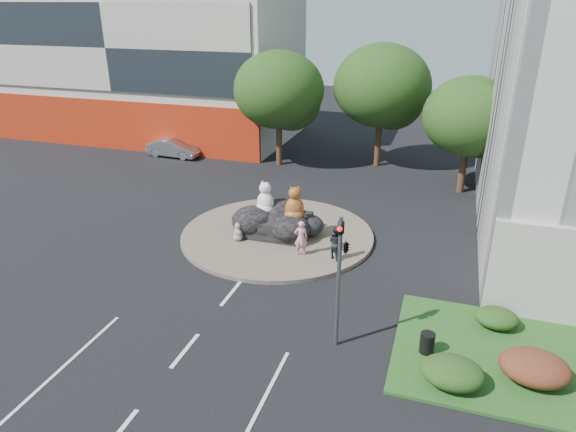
# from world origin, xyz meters

# --- Properties ---
(ground) EXTENTS (120.00, 120.00, 0.00)m
(ground) POSITION_xyz_m (0.00, 0.00, 0.00)
(ground) COLOR black
(ground) RESTS_ON ground
(roundabout_island) EXTENTS (10.00, 10.00, 0.20)m
(roundabout_island) POSITION_xyz_m (0.00, 10.00, 0.10)
(roundabout_island) COLOR brown
(roundabout_island) RESTS_ON ground
(rock_plinth) EXTENTS (3.20, 2.60, 0.90)m
(rock_plinth) POSITION_xyz_m (0.00, 10.00, 0.65)
(rock_plinth) COLOR black
(rock_plinth) RESTS_ON roundabout_island
(shophouse_block) EXTENTS (25.20, 12.30, 17.40)m
(shophouse_block) POSITION_xyz_m (-18.00, 27.91, 6.18)
(shophouse_block) COLOR beige
(shophouse_block) RESTS_ON ground
(grass_verge) EXTENTS (10.00, 6.00, 0.12)m
(grass_verge) POSITION_xyz_m (12.00, 3.00, 0.06)
(grass_verge) COLOR #204717
(grass_verge) RESTS_ON ground
(tree_left) EXTENTS (6.46, 6.46, 8.27)m
(tree_left) POSITION_xyz_m (-3.93, 22.06, 5.25)
(tree_left) COLOR #382314
(tree_left) RESTS_ON ground
(tree_mid) EXTENTS (6.84, 6.84, 8.76)m
(tree_mid) POSITION_xyz_m (3.07, 24.06, 5.56)
(tree_mid) COLOR #382314
(tree_mid) RESTS_ON ground
(tree_right) EXTENTS (5.70, 5.70, 7.30)m
(tree_right) POSITION_xyz_m (9.07, 20.06, 4.63)
(tree_right) COLOR #382314
(tree_right) RESTS_ON ground
(hedge_near_green) EXTENTS (2.00, 1.60, 0.90)m
(hedge_near_green) POSITION_xyz_m (9.00, 1.00, 0.57)
(hedge_near_green) COLOR #173B12
(hedge_near_green) RESTS_ON grass_verge
(hedge_red) EXTENTS (2.20, 1.76, 0.99)m
(hedge_red) POSITION_xyz_m (11.50, 2.00, 0.61)
(hedge_red) COLOR #4A2113
(hedge_red) RESTS_ON grass_verge
(hedge_back_green) EXTENTS (1.60, 1.28, 0.72)m
(hedge_back_green) POSITION_xyz_m (10.50, 4.80, 0.48)
(hedge_back_green) COLOR #173B12
(hedge_back_green) RESTS_ON grass_verge
(traffic_light) EXTENTS (0.44, 1.24, 5.00)m
(traffic_light) POSITION_xyz_m (5.10, 2.00, 3.62)
(traffic_light) COLOR #595B60
(traffic_light) RESTS_ON ground
(street_lamp) EXTENTS (2.34, 0.22, 8.06)m
(street_lamp) POSITION_xyz_m (12.82, 8.00, 4.55)
(street_lamp) COLOR #595B60
(street_lamp) RESTS_ON ground
(cat_white) EXTENTS (1.34, 1.25, 1.81)m
(cat_white) POSITION_xyz_m (-0.73, 10.24, 2.00)
(cat_white) COLOR silver
(cat_white) RESTS_ON rock_plinth
(cat_tabby) EXTENTS (1.43, 1.36, 1.85)m
(cat_tabby) POSITION_xyz_m (0.97, 9.92, 2.02)
(cat_tabby) COLOR #C96B2A
(cat_tabby) RESTS_ON rock_plinth
(kitten_calico) EXTENTS (0.75, 0.73, 0.96)m
(kitten_calico) POSITION_xyz_m (-1.60, 8.57, 0.68)
(kitten_calico) COLOR silver
(kitten_calico) RESTS_ON roundabout_island
(kitten_white) EXTENTS (0.64, 0.62, 0.82)m
(kitten_white) POSITION_xyz_m (1.61, 8.86, 0.61)
(kitten_white) COLOR white
(kitten_white) RESTS_ON roundabout_island
(pedestrian_pink) EXTENTS (0.73, 0.60, 1.74)m
(pedestrian_pink) POSITION_xyz_m (1.88, 8.01, 1.07)
(pedestrian_pink) COLOR pink
(pedestrian_pink) RESTS_ON roundabout_island
(pedestrian_dark) EXTENTS (1.00, 0.94, 1.63)m
(pedestrian_dark) POSITION_xyz_m (3.54, 8.13, 1.01)
(pedestrian_dark) COLOR #21212A
(pedestrian_dark) RESTS_ON roundabout_island
(parked_car) EXTENTS (4.29, 1.66, 1.39)m
(parked_car) POSITION_xyz_m (-12.52, 21.34, 0.70)
(parked_car) COLOR #989B9F
(parked_car) RESTS_ON ground
(litter_bin) EXTENTS (0.57, 0.57, 0.75)m
(litter_bin) POSITION_xyz_m (8.13, 2.42, 0.50)
(litter_bin) COLOR black
(litter_bin) RESTS_ON grass_verge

